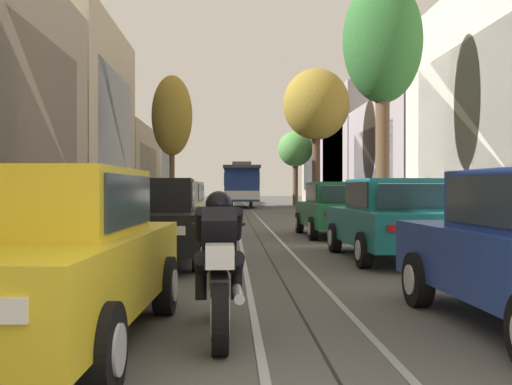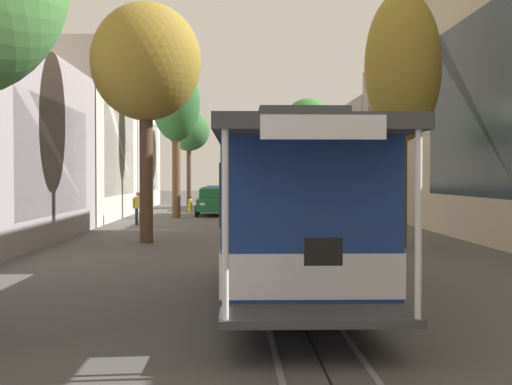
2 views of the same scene
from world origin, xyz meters
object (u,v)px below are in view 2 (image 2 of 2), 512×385
at_px(street_tree_kerb_right_second, 176,106).
at_px(street_tree_kerb_right_mid, 146,64).
at_px(street_tree_kerb_right_near, 189,132).
at_px(pedestrian_on_right_pavement, 139,206).
at_px(parked_car_teal_second_right, 214,199).
at_px(pedestrian_crossing_far, 360,200).
at_px(fire_hydrant, 190,205).
at_px(street_tree_kerb_left_second, 403,68).
at_px(street_sign_post, 297,185).
at_px(pedestrian_on_left_pavement, 337,199).
at_px(street_tree_kerb_left_near, 308,128).
at_px(parked_car_green_mid_right, 213,202).
at_px(parked_car_yellow_near_left, 280,196).
at_px(motorcycle_with_rider, 260,198).
at_px(parked_car_blue_near_right, 217,196).
at_px(cable_car_trolley, 291,209).
at_px(parked_car_black_second_left, 283,198).
at_px(parked_car_beige_mid_left, 292,201).

distance_m(street_tree_kerb_right_second, street_tree_kerb_right_mid, 14.26).
bearing_deg(street_tree_kerb_right_near, pedestrian_on_right_pavement, 87.07).
xyz_separation_m(parked_car_teal_second_right, pedestrian_crossing_far, (-8.37, 7.47, 0.13)).
bearing_deg(pedestrian_crossing_far, fire_hydrant, -32.54).
bearing_deg(street_tree_kerb_left_second, street_tree_kerb_right_near, -74.25).
xyz_separation_m(pedestrian_crossing_far, fire_hydrant, (9.83, -6.28, -0.50)).
bearing_deg(fire_hydrant, street_sign_post, -137.71).
relative_size(pedestrian_on_left_pavement, pedestrian_on_right_pavement, 1.01).
bearing_deg(street_tree_kerb_left_near, parked_car_green_mid_right, 56.87).
bearing_deg(street_tree_kerb_right_mid, street_sign_post, -105.42).
relative_size(parked_car_yellow_near_left, motorcycle_with_rider, 2.22).
height_order(parked_car_blue_near_right, cable_car_trolley, cable_car_trolley).
xyz_separation_m(parked_car_green_mid_right, pedestrian_on_left_pavement, (-7.40, -1.29, 0.09)).
xyz_separation_m(parked_car_green_mid_right, motorcycle_with_rider, (-3.17, -11.73, -0.15)).
xyz_separation_m(parked_car_black_second_left, pedestrian_on_left_pavement, (-2.88, 4.73, 0.09)).
height_order(parked_car_black_second_left, street_tree_kerb_left_near, street_tree_kerb_left_near).
bearing_deg(parked_car_black_second_left, parked_car_blue_near_right, -51.69).
bearing_deg(street_tree_kerb_left_near, parked_car_teal_second_right, 33.23).
relative_size(parked_car_yellow_near_left, street_tree_kerb_left_second, 0.55).
distance_m(street_tree_kerb_left_near, pedestrian_on_right_pavement, 20.97).
relative_size(street_tree_kerb_left_second, street_tree_kerb_right_near, 1.12).
bearing_deg(pedestrian_crossing_far, street_sign_post, -79.88).
bearing_deg(parked_car_teal_second_right, parked_car_beige_mid_left, 132.70).
distance_m(street_tree_kerb_right_mid, pedestrian_on_right_pavement, 10.26).
xyz_separation_m(parked_car_blue_near_right, street_tree_kerb_left_near, (-6.67, 1.67, 4.98)).
bearing_deg(fire_hydrant, parked_car_teal_second_right, -140.75).
distance_m(parked_car_black_second_left, cable_car_trolley, 33.45).
relative_size(street_tree_kerb_left_second, street_tree_kerb_right_mid, 0.99).
bearing_deg(street_tree_kerb_left_second, pedestrian_on_left_pavement, -92.53).
distance_m(street_tree_kerb_left_near, street_tree_kerb_left_second, 28.56).
bearing_deg(street_tree_kerb_left_near, parked_car_blue_near_right, -14.04).
distance_m(parked_car_black_second_left, street_tree_kerb_left_near, 6.80).
height_order(parked_car_blue_near_right, street_tree_kerb_right_mid, street_tree_kerb_right_mid).
bearing_deg(parked_car_yellow_near_left, street_tree_kerb_left_near, 135.25).
distance_m(pedestrian_on_left_pavement, pedestrian_crossing_far, 3.15).
bearing_deg(parked_car_teal_second_right, pedestrian_on_right_pavement, 77.02).
relative_size(motorcycle_with_rider, pedestrian_on_left_pavement, 1.26).
xyz_separation_m(motorcycle_with_rider, pedestrian_on_left_pavement, (-4.23, 10.44, 0.24)).
distance_m(street_tree_kerb_right_mid, cable_car_trolley, 12.44).
bearing_deg(fire_hydrant, street_tree_kerb_left_near, -145.62).
relative_size(parked_car_beige_mid_left, street_tree_kerb_right_mid, 0.54).
height_order(street_tree_kerb_left_near, fire_hydrant, street_tree_kerb_left_near).
xyz_separation_m(parked_car_teal_second_right, street_sign_post, (-6.03, -5.62, 0.85)).
bearing_deg(parked_car_teal_second_right, street_tree_kerb_right_mid, 85.79).
relative_size(street_tree_kerb_right_second, street_tree_kerb_right_mid, 1.02).
height_order(parked_car_green_mid_right, pedestrian_on_right_pavement, parked_car_green_mid_right).
bearing_deg(parked_car_blue_near_right, parked_car_beige_mid_left, 112.67).
bearing_deg(pedestrian_on_right_pavement, street_tree_kerb_right_near, -92.93).
relative_size(parked_car_beige_mid_left, pedestrian_on_left_pavement, 2.80).
bearing_deg(street_tree_kerb_left_second, street_sign_post, -88.81).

